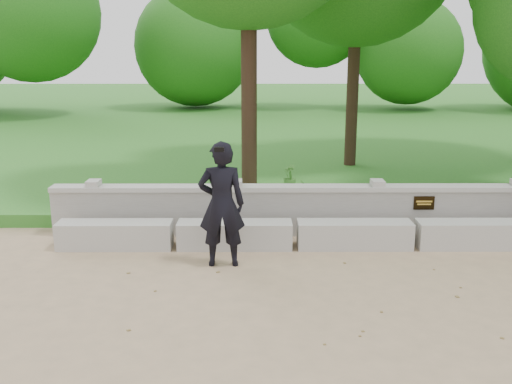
% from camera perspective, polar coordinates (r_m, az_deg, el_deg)
% --- Properties ---
extents(ground, '(80.00, 80.00, 0.00)m').
position_cam_1_polar(ground, '(8.29, 18.94, -9.64)').
color(ground, tan).
rests_on(ground, ground).
extents(lawn, '(40.00, 22.00, 0.25)m').
position_cam_1_polar(lawn, '(21.55, 6.97, 5.63)').
color(lawn, '#296C23').
rests_on(lawn, ground).
extents(concrete_bench, '(11.90, 0.45, 0.45)m').
position_cam_1_polar(concrete_bench, '(9.91, 15.53, -4.12)').
color(concrete_bench, '#B1AEA7').
rests_on(concrete_bench, ground).
extents(parapet_wall, '(12.50, 0.35, 0.90)m').
position_cam_1_polar(parapet_wall, '(10.48, 14.61, -1.70)').
color(parapet_wall, '#A6A49D').
rests_on(parapet_wall, ground).
extents(man_main, '(0.73, 0.65, 1.93)m').
position_cam_1_polar(man_main, '(8.59, -3.46, -1.24)').
color(man_main, black).
rests_on(man_main, ground).
extents(shrub_a, '(0.33, 0.35, 0.55)m').
position_cam_1_polar(shrub_a, '(10.99, 4.83, -0.24)').
color(shrub_a, '#366E25').
rests_on(shrub_a, lawn).
extents(shrub_d, '(0.38, 0.39, 0.53)m').
position_cam_1_polar(shrub_d, '(12.59, 3.39, 1.57)').
color(shrub_d, '#366E25').
rests_on(shrub_d, lawn).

